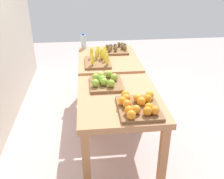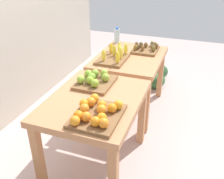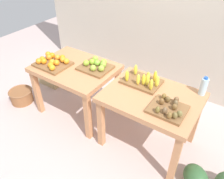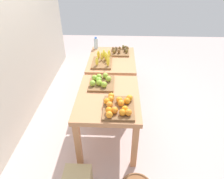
{
  "view_description": "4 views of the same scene",
  "coord_description": "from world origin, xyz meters",
  "px_view_note": "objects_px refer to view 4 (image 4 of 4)",
  "views": [
    {
      "loc": [
        -2.72,
        0.3,
        1.92
      ],
      "look_at": [
        -0.08,
        0.02,
        0.59
      ],
      "focal_mm": 40.91,
      "sensor_mm": 36.0,
      "label": 1
    },
    {
      "loc": [
        -2.33,
        -0.8,
        1.9
      ],
      "look_at": [
        -0.09,
        0.01,
        0.6
      ],
      "focal_mm": 40.52,
      "sensor_mm": 36.0,
      "label": 2
    },
    {
      "loc": [
        1.27,
        -1.85,
        2.25
      ],
      "look_at": [
        0.01,
        0.03,
        0.59
      ],
      "focal_mm": 35.83,
      "sensor_mm": 36.0,
      "label": 3
    },
    {
      "loc": [
        -2.66,
        -0.14,
        2.24
      ],
      "look_at": [
        -0.07,
        -0.03,
        0.52
      ],
      "focal_mm": 32.32,
      "sensor_mm": 36.0,
      "label": 4
    }
  ],
  "objects_px": {
    "display_table_left": "(108,102)",
    "watermelon_pile": "(123,67)",
    "display_table_right": "(112,64)",
    "orange_bin": "(118,106)",
    "kiwi_bin": "(120,51)",
    "apple_bin": "(101,82)",
    "water_bottle": "(96,43)",
    "banana_crate": "(103,60)"
  },
  "relations": [
    {
      "from": "orange_bin",
      "to": "kiwi_bin",
      "type": "relative_size",
      "value": 1.25
    },
    {
      "from": "apple_bin",
      "to": "display_table_left",
      "type": "bearing_deg",
      "value": -156.82
    },
    {
      "from": "apple_bin",
      "to": "water_bottle",
      "type": "distance_m",
      "value": 1.32
    },
    {
      "from": "display_table_left",
      "to": "watermelon_pile",
      "type": "height_order",
      "value": "display_table_left"
    },
    {
      "from": "apple_bin",
      "to": "banana_crate",
      "type": "bearing_deg",
      "value": 2.44
    },
    {
      "from": "display_table_left",
      "to": "water_bottle",
      "type": "bearing_deg",
      "value": 11.67
    },
    {
      "from": "display_table_left",
      "to": "banana_crate",
      "type": "xyz_separation_m",
      "value": [
        0.93,
        0.14,
        0.16
      ]
    },
    {
      "from": "orange_bin",
      "to": "water_bottle",
      "type": "distance_m",
      "value": 1.89
    },
    {
      "from": "display_table_left",
      "to": "orange_bin",
      "type": "xyz_separation_m",
      "value": [
        -0.27,
        -0.13,
        0.16
      ]
    },
    {
      "from": "display_table_right",
      "to": "water_bottle",
      "type": "distance_m",
      "value": 0.59
    },
    {
      "from": "watermelon_pile",
      "to": "banana_crate",
      "type": "bearing_deg",
      "value": 161.52
    },
    {
      "from": "kiwi_bin",
      "to": "watermelon_pile",
      "type": "distance_m",
      "value": 0.93
    },
    {
      "from": "apple_bin",
      "to": "kiwi_bin",
      "type": "height_order",
      "value": "apple_bin"
    },
    {
      "from": "orange_bin",
      "to": "kiwi_bin",
      "type": "bearing_deg",
      "value": -0.47
    },
    {
      "from": "apple_bin",
      "to": "display_table_right",
      "type": "bearing_deg",
      "value": -7.47
    },
    {
      "from": "kiwi_bin",
      "to": "watermelon_pile",
      "type": "bearing_deg",
      "value": -6.8
    },
    {
      "from": "apple_bin",
      "to": "banana_crate",
      "type": "relative_size",
      "value": 0.9
    },
    {
      "from": "apple_bin",
      "to": "banana_crate",
      "type": "distance_m",
      "value": 0.66
    },
    {
      "from": "display_table_right",
      "to": "kiwi_bin",
      "type": "distance_m",
      "value": 0.32
    },
    {
      "from": "water_bottle",
      "to": "display_table_right",
      "type": "bearing_deg",
      "value": -143.78
    },
    {
      "from": "water_bottle",
      "to": "watermelon_pile",
      "type": "bearing_deg",
      "value": -50.62
    },
    {
      "from": "display_table_right",
      "to": "water_bottle",
      "type": "relative_size",
      "value": 4.7
    },
    {
      "from": "banana_crate",
      "to": "orange_bin",
      "type": "bearing_deg",
      "value": -167.28
    },
    {
      "from": "display_table_left",
      "to": "orange_bin",
      "type": "relative_size",
      "value": 2.31
    },
    {
      "from": "display_table_left",
      "to": "watermelon_pile",
      "type": "xyz_separation_m",
      "value": [
        2.01,
        -0.22,
        -0.51
      ]
    },
    {
      "from": "kiwi_bin",
      "to": "watermelon_pile",
      "type": "relative_size",
      "value": 0.51
    },
    {
      "from": "orange_bin",
      "to": "watermelon_pile",
      "type": "xyz_separation_m",
      "value": [
        2.28,
        -0.09,
        -0.67
      ]
    },
    {
      "from": "display_table_right",
      "to": "banana_crate",
      "type": "height_order",
      "value": "banana_crate"
    },
    {
      "from": "display_table_left",
      "to": "watermelon_pile",
      "type": "relative_size",
      "value": 1.46
    },
    {
      "from": "display_table_right",
      "to": "banana_crate",
      "type": "xyz_separation_m",
      "value": [
        -0.19,
        0.14,
        0.16
      ]
    },
    {
      "from": "apple_bin",
      "to": "kiwi_bin",
      "type": "bearing_deg",
      "value": -13.11
    },
    {
      "from": "apple_bin",
      "to": "orange_bin",
      "type": "bearing_deg",
      "value": -155.66
    },
    {
      "from": "display_table_left",
      "to": "apple_bin",
      "type": "relative_size",
      "value": 2.6
    },
    {
      "from": "banana_crate",
      "to": "watermelon_pile",
      "type": "distance_m",
      "value": 1.32
    },
    {
      "from": "banana_crate",
      "to": "kiwi_bin",
      "type": "distance_m",
      "value": 0.52
    },
    {
      "from": "display_table_left",
      "to": "display_table_right",
      "type": "xyz_separation_m",
      "value": [
        1.12,
        0.0,
        0.0
      ]
    },
    {
      "from": "water_bottle",
      "to": "display_table_left",
      "type": "bearing_deg",
      "value": -168.33
    },
    {
      "from": "banana_crate",
      "to": "kiwi_bin",
      "type": "bearing_deg",
      "value": -33.12
    },
    {
      "from": "display_table_right",
      "to": "watermelon_pile",
      "type": "height_order",
      "value": "display_table_right"
    },
    {
      "from": "apple_bin",
      "to": "watermelon_pile",
      "type": "relative_size",
      "value": 0.56
    },
    {
      "from": "apple_bin",
      "to": "water_bottle",
      "type": "bearing_deg",
      "value": 9.19
    },
    {
      "from": "kiwi_bin",
      "to": "water_bottle",
      "type": "xyz_separation_m",
      "value": [
        0.2,
        0.47,
        0.07
      ]
    }
  ]
}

